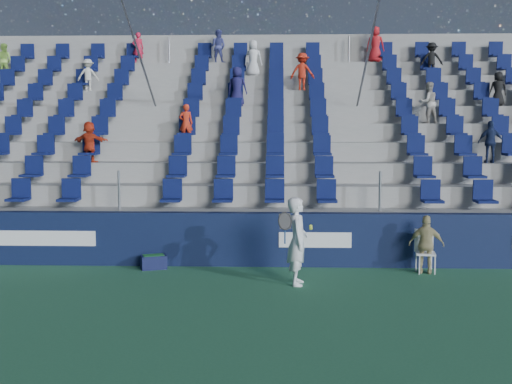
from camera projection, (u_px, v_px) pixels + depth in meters
ground at (239, 304)px, 11.29m from camera, size 70.00×70.00×0.00m
sponsor_wall at (248, 239)px, 14.36m from camera, size 24.00×0.32×1.20m
grandstand at (256, 159)px, 19.27m from camera, size 24.00×8.17×6.63m
tennis_player at (297, 241)px, 12.59m from camera, size 0.69×0.66×1.74m
line_judge_chair at (425, 248)px, 13.73m from camera, size 0.46×0.47×0.92m
line_judge at (426, 245)px, 13.57m from camera, size 0.78×0.48×1.25m
ball_bin at (154, 261)px, 14.08m from camera, size 0.64×0.52×0.31m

